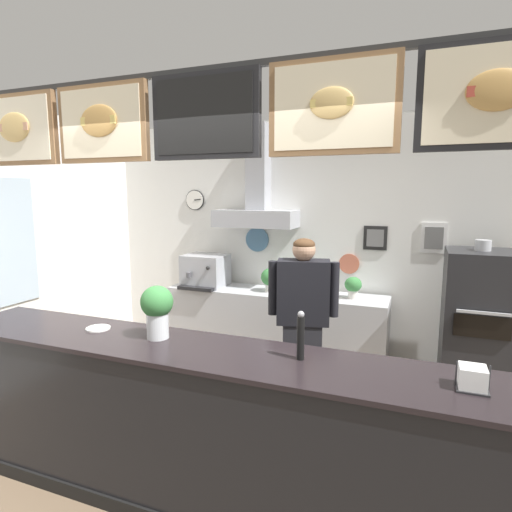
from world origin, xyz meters
TOP-DOWN VIEW (x-y plane):
  - ground_plane at (0.00, 0.00)m, footprint 6.09×6.09m
  - back_wall_assembly at (-0.03, 2.15)m, footprint 5.07×2.52m
  - service_counter at (0.00, -0.35)m, footprint 3.69×0.61m
  - back_prep_counter at (-0.20, 1.92)m, footprint 2.54×0.54m
  - pizza_oven at (1.87, 1.77)m, footprint 0.61×0.69m
  - shop_worker at (0.42, 0.84)m, footprint 0.58×0.32m
  - espresso_machine at (-1.08, 1.90)m, footprint 0.50×0.51m
  - potted_oregano at (0.06, 1.94)m, footprint 0.18×0.18m
  - potted_rosemary at (0.69, 1.92)m, footprint 0.18×0.18m
  - potted_sage at (-0.24, 1.90)m, footprint 0.23×0.23m
  - basil_vase at (-0.28, -0.28)m, footprint 0.22×0.22m
  - napkin_holder at (1.60, -0.34)m, footprint 0.16×0.15m
  - condiment_plate at (-0.78, -0.28)m, footprint 0.17×0.17m
  - pepper_grinder at (0.71, -0.29)m, footprint 0.04×0.04m

SIDE VIEW (x-z plane):
  - ground_plane at x=0.00m, z-range 0.00..0.00m
  - back_prep_counter at x=-0.20m, z-range -0.01..0.89m
  - service_counter at x=0.00m, z-range 0.00..1.06m
  - pizza_oven at x=1.87m, z-range -0.05..1.54m
  - shop_worker at x=0.42m, z-range 0.06..1.70m
  - potted_oregano at x=0.06m, z-range 0.90..1.12m
  - potted_rosemary at x=0.69m, z-range 0.91..1.15m
  - potted_sage at x=-0.24m, z-range 0.91..1.19m
  - condiment_plate at x=-0.78m, z-range 1.06..1.07m
  - espresso_machine at x=-1.08m, z-range 0.89..1.27m
  - napkin_holder at x=1.60m, z-range 1.04..1.18m
  - pepper_grinder at x=0.71m, z-range 1.05..1.35m
  - basil_vase at x=-0.28m, z-range 1.07..1.43m
  - back_wall_assembly at x=-0.03m, z-range 0.10..2.97m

